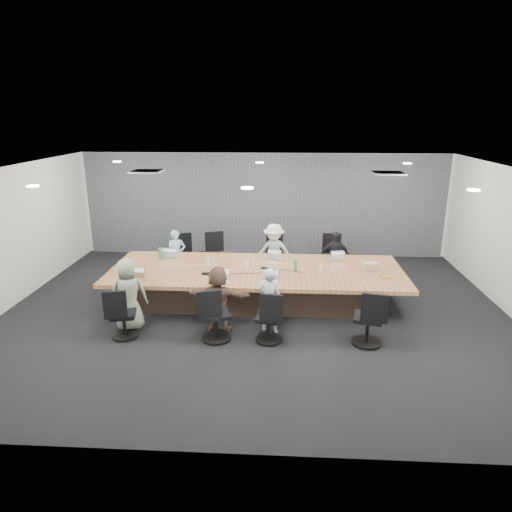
# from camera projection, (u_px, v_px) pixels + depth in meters

# --- Properties ---
(floor) EXTENTS (10.00, 8.00, 0.00)m
(floor) POSITION_uv_depth(u_px,v_px,m) (255.00, 312.00, 9.14)
(floor) COLOR black
(floor) RESTS_ON ground
(ceiling) EXTENTS (10.00, 8.00, 0.00)m
(ceiling) POSITION_uv_depth(u_px,v_px,m) (255.00, 171.00, 8.30)
(ceiling) COLOR white
(ceiling) RESTS_ON wall_back
(wall_back) EXTENTS (10.00, 0.00, 2.80)m
(wall_back) POSITION_uv_depth(u_px,v_px,m) (264.00, 205.00, 12.53)
(wall_back) COLOR silver
(wall_back) RESTS_ON ground
(wall_front) EXTENTS (10.00, 0.00, 2.80)m
(wall_front) POSITION_uv_depth(u_px,v_px,m) (232.00, 347.00, 4.91)
(wall_front) COLOR silver
(wall_front) RESTS_ON ground
(wall_left) EXTENTS (0.00, 8.00, 2.80)m
(wall_left) POSITION_uv_depth(u_px,v_px,m) (2.00, 241.00, 8.99)
(wall_left) COLOR silver
(wall_left) RESTS_ON ground
(curtain) EXTENTS (9.80, 0.04, 2.80)m
(curtain) POSITION_uv_depth(u_px,v_px,m) (263.00, 205.00, 12.45)
(curtain) COLOR slate
(curtain) RESTS_ON ground
(conference_table) EXTENTS (6.00, 2.20, 0.74)m
(conference_table) POSITION_uv_depth(u_px,v_px,m) (256.00, 284.00, 9.49)
(conference_table) COLOR #453227
(conference_table) RESTS_ON ground
(chair_0) EXTENTS (0.63, 0.63, 0.77)m
(chair_0) POSITION_uv_depth(u_px,v_px,m) (180.00, 259.00, 11.23)
(chair_0) COLOR black
(chair_0) RESTS_ON ground
(chair_1) EXTENTS (0.71, 0.71, 0.84)m
(chair_1) POSITION_uv_depth(u_px,v_px,m) (211.00, 258.00, 11.17)
(chair_1) COLOR black
(chair_1) RESTS_ON ground
(chair_2) EXTENTS (0.51, 0.51, 0.76)m
(chair_2) POSITION_uv_depth(u_px,v_px,m) (274.00, 260.00, 11.10)
(chair_2) COLOR black
(chair_2) RESTS_ON ground
(chair_3) EXTENTS (0.61, 0.61, 0.84)m
(chair_3) POSITION_uv_depth(u_px,v_px,m) (333.00, 260.00, 11.01)
(chair_3) COLOR black
(chair_3) RESTS_ON ground
(chair_4) EXTENTS (0.57, 0.57, 0.72)m
(chair_4) POSITION_uv_depth(u_px,v_px,m) (124.00, 318.00, 8.01)
(chair_4) COLOR black
(chair_4) RESTS_ON ground
(chair_5) EXTENTS (0.69, 0.69, 0.80)m
(chair_5) POSITION_uv_depth(u_px,v_px,m) (216.00, 319.00, 7.91)
(chair_5) COLOR black
(chair_5) RESTS_ON ground
(chair_6) EXTENTS (0.57, 0.57, 0.73)m
(chair_6) POSITION_uv_depth(u_px,v_px,m) (269.00, 322.00, 7.87)
(chair_6) COLOR black
(chair_6) RESTS_ON ground
(chair_7) EXTENTS (0.65, 0.65, 0.81)m
(chair_7) POSITION_uv_depth(u_px,v_px,m) (368.00, 322.00, 7.76)
(chair_7) COLOR black
(chair_7) RESTS_ON ground
(person_0) EXTENTS (0.49, 0.38, 1.19)m
(person_0) POSITION_uv_depth(u_px,v_px,m) (177.00, 255.00, 10.83)
(person_0) COLOR #9AC6D8
(person_0) RESTS_ON ground
(laptop_0) EXTENTS (0.37, 0.28, 0.02)m
(laptop_0) POSITION_uv_depth(u_px,v_px,m) (171.00, 255.00, 10.26)
(laptop_0) COLOR #B2B2B7
(laptop_0) RESTS_ON conference_table
(person_2) EXTENTS (0.99, 0.71, 1.37)m
(person_2) POSITION_uv_depth(u_px,v_px,m) (274.00, 253.00, 10.67)
(person_2) COLOR silver
(person_2) RESTS_ON ground
(laptop_2) EXTENTS (0.32, 0.24, 0.02)m
(laptop_2) POSITION_uv_depth(u_px,v_px,m) (274.00, 257.00, 10.13)
(laptop_2) COLOR #B2B2B7
(laptop_2) RESTS_ON conference_table
(person_3) EXTENTS (0.73, 0.33, 1.22)m
(person_3) POSITION_uv_depth(u_px,v_px,m) (335.00, 257.00, 10.62)
(person_3) COLOR black
(person_3) RESTS_ON ground
(laptop_3) EXTENTS (0.32, 0.24, 0.02)m
(laptop_3) POSITION_uv_depth(u_px,v_px,m) (337.00, 258.00, 10.05)
(laptop_3) COLOR #B2B2B7
(laptop_3) RESTS_ON conference_table
(person_4) EXTENTS (0.74, 0.57, 1.35)m
(person_4) POSITION_uv_depth(u_px,v_px,m) (129.00, 294.00, 8.25)
(person_4) COLOR gray
(person_4) RESTS_ON ground
(laptop_4) EXTENTS (0.36, 0.28, 0.02)m
(laptop_4) POSITION_uv_depth(u_px,v_px,m) (138.00, 280.00, 8.75)
(laptop_4) COLOR #8C6647
(laptop_4) RESTS_ON conference_table
(person_5) EXTENTS (1.17, 0.44, 1.24)m
(person_5) POSITION_uv_depth(u_px,v_px,m) (218.00, 299.00, 8.17)
(person_5) COLOR brown
(person_5) RESTS_ON ground
(laptop_5) EXTENTS (0.39, 0.31, 0.02)m
(laptop_5) POSITION_uv_depth(u_px,v_px,m) (222.00, 282.00, 8.66)
(laptop_5) COLOR #B2B2B7
(laptop_5) RESTS_ON conference_table
(person_6) EXTENTS (0.50, 0.38, 1.22)m
(person_6) POSITION_uv_depth(u_px,v_px,m) (270.00, 301.00, 8.13)
(person_6) COLOR #B2B0BC
(person_6) RESTS_ON ground
(laptop_6) EXTENTS (0.32, 0.23, 0.02)m
(laptop_6) POSITION_uv_depth(u_px,v_px,m) (271.00, 283.00, 8.61)
(laptop_6) COLOR #B2B2B7
(laptop_6) RESTS_ON conference_table
(bottle_green_left) EXTENTS (0.09, 0.09, 0.26)m
(bottle_green_left) POSITION_uv_depth(u_px,v_px,m) (160.00, 254.00, 9.95)
(bottle_green_left) COLOR #3A8A40
(bottle_green_left) RESTS_ON conference_table
(bottle_green_right) EXTENTS (0.10, 0.10, 0.27)m
(bottle_green_right) POSITION_uv_depth(u_px,v_px,m) (296.00, 266.00, 9.16)
(bottle_green_right) COLOR #3A8A40
(bottle_green_right) RESTS_ON conference_table
(bottle_clear) EXTENTS (0.06, 0.06, 0.20)m
(bottle_clear) POSITION_uv_depth(u_px,v_px,m) (208.00, 262.00, 9.53)
(bottle_clear) COLOR silver
(bottle_clear) RESTS_ON conference_table
(cup_white_far) EXTENTS (0.09, 0.09, 0.10)m
(cup_white_far) POSITION_uv_depth(u_px,v_px,m) (247.00, 265.00, 9.48)
(cup_white_far) COLOR white
(cup_white_far) RESTS_ON conference_table
(cup_white_near) EXTENTS (0.09, 0.09, 0.10)m
(cup_white_near) POSITION_uv_depth(u_px,v_px,m) (321.00, 268.00, 9.30)
(cup_white_near) COLOR white
(cup_white_near) RESTS_ON conference_table
(mug_brown) EXTENTS (0.10, 0.10, 0.11)m
(mug_brown) POSITION_uv_depth(u_px,v_px,m) (126.00, 268.00, 9.29)
(mug_brown) COLOR brown
(mug_brown) RESTS_ON conference_table
(mic_left) EXTENTS (0.16, 0.12, 0.03)m
(mic_left) POSITION_uv_depth(u_px,v_px,m) (206.00, 274.00, 9.07)
(mic_left) COLOR black
(mic_left) RESTS_ON conference_table
(mic_right) EXTENTS (0.16, 0.12, 0.03)m
(mic_right) POSITION_uv_depth(u_px,v_px,m) (265.00, 268.00, 9.41)
(mic_right) COLOR black
(mic_right) RESTS_ON conference_table
(stapler) EXTENTS (0.15, 0.06, 0.06)m
(stapler) POSITION_uv_depth(u_px,v_px,m) (276.00, 272.00, 9.11)
(stapler) COLOR black
(stapler) RESTS_ON conference_table
(canvas_bag) EXTENTS (0.30, 0.20, 0.15)m
(canvas_bag) POSITION_uv_depth(u_px,v_px,m) (371.00, 266.00, 9.32)
(canvas_bag) COLOR tan
(canvas_bag) RESTS_ON conference_table
(snack_packet) EXTENTS (0.20, 0.16, 0.04)m
(snack_packet) POSITION_uv_depth(u_px,v_px,m) (386.00, 277.00, 8.87)
(snack_packet) COLOR #C1862E
(snack_packet) RESTS_ON conference_table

